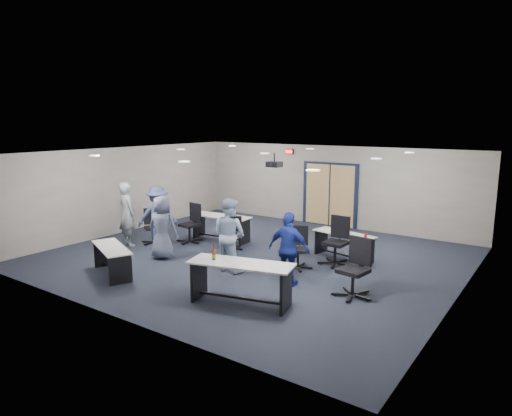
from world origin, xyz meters
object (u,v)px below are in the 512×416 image
Objects in this scene: table_back_left at (221,223)px; chair_back_b at (232,233)px; chair_loose_right at (353,268)px; table_front_right at (240,275)px; person_back at (158,216)px; table_back_right at (344,241)px; person_navy at (289,249)px; chair_back_a at (189,223)px; chair_loose_left at (153,226)px; person_gray at (127,214)px; chair_back_d at (335,241)px; chair_back_c at (298,248)px; table_front_left at (112,256)px; person_lightblue at (229,235)px; person_plaid at (162,227)px.

chair_back_b is (0.88, -0.61, -0.05)m from table_back_left.
chair_loose_right reaches higher than table_back_left.
chair_loose_right reaches higher than table_front_right.
person_back is at bearing -176.17° from chair_loose_right.
table_back_right is 2.54m from person_navy.
table_back_right is 1.01× the size of person_back.
table_front_right and chair_back_a have the same top height.
person_navy is at bearing -38.50° from chair_back_b.
person_back is (0.32, -0.09, 0.36)m from chair_loose_left.
chair_back_a is 0.70× the size of person_navy.
chair_loose_left is 0.55× the size of person_gray.
chair_back_d is at bearing -8.44° from table_back_left.
person_back is (-4.87, -1.27, 0.26)m from chair_back_d.
chair_loose_left is (-4.76, 2.13, -0.07)m from table_front_right.
chair_back_c is at bearing -125.53° from chair_back_d.
chair_loose_left is at bearing -130.08° from chair_back_a.
chair_back_c reaches higher than table_back_right.
table_front_left is 1.70× the size of chair_back_c.
person_lightblue reaches higher than chair_back_c.
chair_back_d is at bearing 132.97° from chair_loose_right.
table_back_right is (3.77, 0.37, -0.05)m from table_back_left.
table_back_left is 3.37m from chair_back_c.
chair_loose_left is 1.61m from person_plaid.
person_back is (-4.68, 0.64, 0.06)m from person_navy.
person_back is at bearing -163.88° from chair_back_d.
chair_back_a is at bearing -153.94° from table_back_right.
table_back_left is 4.21m from person_navy.
chair_back_c is (3.29, 2.84, 0.05)m from table_front_left.
person_back is (-3.01, 0.56, -0.01)m from person_lightblue.
chair_back_b is at bearing -149.33° from table_back_right.
chair_loose_right is at bearing -50.04° from chair_back_c.
person_gray is at bearing -6.58° from person_navy.
chair_back_a reaches higher than chair_back_c.
person_lightblue is 1.68m from person_navy.
chair_back_a reaches higher than chair_loose_left.
chair_loose_right is 3.09m from person_lightblue.
person_gray reaches higher than person_navy.
person_navy reaches higher than chair_back_c.
chair_back_d is at bearing 30.80° from chair_back_c.
chair_back_b is at bearing -171.30° from chair_back_d.
chair_loose_right is at bearing 44.60° from table_front_left.
chair_back_b is 1.96m from person_plaid.
person_navy reaches higher than table_front_left.
chair_loose_right is at bearing 29.12° from table_front_right.
chair_back_d reaches higher than chair_back_b.
table_front_left is 5.32m from chair_back_d.
table_front_left is at bearing -161.40° from chair_back_c.
chair_back_a is at bearing -14.68° from chair_loose_left.
person_gray is at bearing 168.45° from chair_back_c.
person_lightblue reaches higher than person_back.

